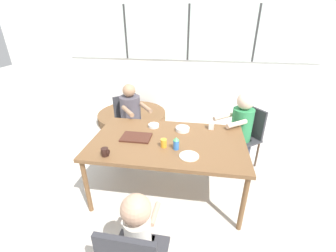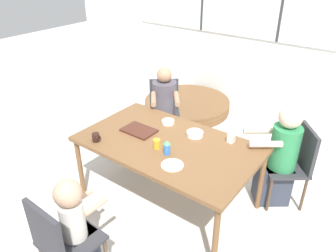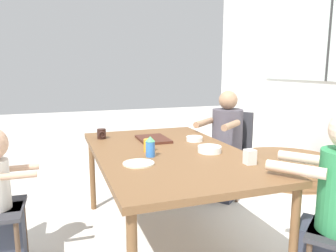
% 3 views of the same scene
% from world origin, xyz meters
% --- Properties ---
extents(ground_plane, '(16.00, 16.00, 0.00)m').
position_xyz_m(ground_plane, '(0.00, 0.00, 0.00)').
color(ground_plane, beige).
extents(wall_back_with_windows, '(8.40, 0.08, 2.80)m').
position_xyz_m(wall_back_with_windows, '(0.00, 2.73, 1.42)').
color(wall_back_with_windows, silver).
rests_on(wall_back_with_windows, ground_plane).
extents(dining_table, '(1.70, 1.01, 0.71)m').
position_xyz_m(dining_table, '(0.00, 0.00, 0.66)').
color(dining_table, brown).
rests_on(dining_table, ground_plane).
extents(chair_for_woman_green_shirt, '(0.56, 0.56, 0.84)m').
position_xyz_m(chair_for_woman_green_shirt, '(-0.79, 0.98, 0.50)').
color(chair_for_woman_green_shirt, '#333338').
rests_on(chair_for_woman_green_shirt, ground_plane).
extents(chair_for_man_blue_shirt, '(0.56, 0.56, 0.84)m').
position_xyz_m(chair_for_man_blue_shirt, '(1.01, 0.77, 0.50)').
color(chair_for_man_blue_shirt, '#333338').
rests_on(chair_for_man_blue_shirt, ground_plane).
extents(person_woman_green_shirt, '(0.58, 0.62, 1.08)m').
position_xyz_m(person_woman_green_shirt, '(-0.69, 0.86, 0.48)').
color(person_woman_green_shirt, '#333847').
rests_on(person_woman_green_shirt, ground_plane).
extents(person_man_blue_shirt, '(0.57, 0.52, 1.09)m').
position_xyz_m(person_man_blue_shirt, '(0.88, 0.67, 0.51)').
color(person_man_blue_shirt, '#333847').
rests_on(person_man_blue_shirt, ground_plane).
extents(person_toddler, '(0.21, 0.37, 0.94)m').
position_xyz_m(person_toddler, '(-0.04, -1.11, 0.48)').
color(person_toddler, '#333847').
rests_on(person_toddler, ground_plane).
extents(food_tray_dark, '(0.33, 0.23, 0.02)m').
position_xyz_m(food_tray_dark, '(-0.37, -0.00, 0.72)').
color(food_tray_dark, '#472319').
rests_on(food_tray_dark, dining_table).
extents(coffee_mug, '(0.08, 0.07, 0.08)m').
position_xyz_m(coffee_mug, '(-0.57, -0.39, 0.75)').
color(coffee_mug, black).
rests_on(coffee_mug, dining_table).
extents(sippy_cup, '(0.06, 0.06, 0.14)m').
position_xyz_m(sippy_cup, '(0.11, -0.16, 0.78)').
color(sippy_cup, blue).
rests_on(sippy_cup, dining_table).
extents(juice_glass, '(0.07, 0.07, 0.09)m').
position_xyz_m(juice_glass, '(-0.02, -0.14, 0.76)').
color(juice_glass, gold).
rests_on(juice_glass, dining_table).
extents(milk_carton_small, '(0.06, 0.06, 0.09)m').
position_xyz_m(milk_carton_small, '(0.48, 0.36, 0.76)').
color(milk_carton_small, silver).
rests_on(milk_carton_small, dining_table).
extents(bowl_white_shallow, '(0.16, 0.16, 0.04)m').
position_xyz_m(bowl_white_shallow, '(0.14, 0.26, 0.73)').
color(bowl_white_shallow, white).
rests_on(bowl_white_shallow, dining_table).
extents(bowl_cereal, '(0.13, 0.13, 0.04)m').
position_xyz_m(bowl_cereal, '(-0.23, 0.31, 0.73)').
color(bowl_cereal, white).
rests_on(bowl_cereal, dining_table).
extents(plate_tortillas, '(0.20, 0.20, 0.01)m').
position_xyz_m(plate_tortillas, '(0.25, -0.28, 0.72)').
color(plate_tortillas, beige).
rests_on(plate_tortillas, dining_table).
extents(folded_table_stack, '(1.37, 1.37, 0.18)m').
position_xyz_m(folded_table_stack, '(-1.04, 1.92, 0.09)').
color(folded_table_stack, brown).
rests_on(folded_table_stack, ground_plane).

